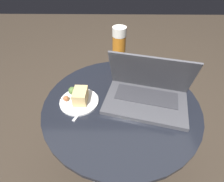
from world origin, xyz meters
name	(u,v)px	position (x,y,z in m)	size (l,w,h in m)	color
ground_plane	(118,164)	(0.00, 0.00, 0.00)	(6.00, 6.00, 0.00)	#382D23
table	(120,124)	(0.00, 0.00, 0.42)	(0.69, 0.69, 0.58)	#9E9EA3
laptop	(147,93)	(0.11, 0.01, 0.62)	(0.39, 0.30, 0.22)	#47474C
beer_glass	(119,53)	(-0.01, 0.20, 0.70)	(0.06, 0.06, 0.26)	#C6701E
snack_plate	(79,98)	(-0.19, 0.00, 0.60)	(0.17, 0.17, 0.07)	white
fork	(87,105)	(-0.15, -0.02, 0.58)	(0.09, 0.17, 0.00)	#B2B2B7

